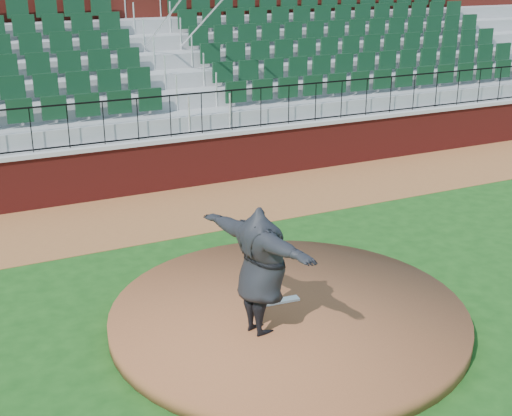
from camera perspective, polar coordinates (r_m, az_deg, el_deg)
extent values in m
plane|color=#164614|center=(11.23, 3.41, -8.60)|extent=(90.00, 90.00, 0.00)
cube|color=brown|center=(15.74, -6.26, -0.12)|extent=(34.00, 3.20, 0.01)
cube|color=maroon|center=(17.00, -8.20, 3.41)|extent=(34.00, 0.35, 1.20)
cube|color=#B7B7B7|center=(16.83, -8.31, 5.53)|extent=(34.00, 0.45, 0.10)
cube|color=maroon|center=(21.81, -13.17, 12.48)|extent=(34.00, 0.50, 5.50)
cylinder|color=brown|center=(10.87, 2.70, -8.87)|extent=(5.52, 5.52, 0.25)
cube|color=white|center=(10.99, 2.12, -7.65)|extent=(0.58, 0.19, 0.04)
imported|color=black|center=(9.75, 0.39, -5.20)|extent=(1.16, 2.45, 1.92)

